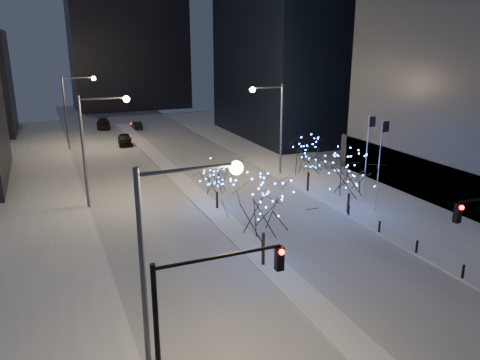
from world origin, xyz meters
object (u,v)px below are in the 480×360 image
holiday_tree_median_far (217,178)px  holiday_tree_median_near (264,208)px  street_lamp_w_near (168,249)px  street_lamp_w_far (73,102)px  traffic_signal_west (197,311)px  car_far (103,124)px  street_lamp_w_mid (95,136)px  holiday_tree_plaza_near (350,174)px  car_mid (137,125)px  car_near (125,139)px  holiday_tree_plaza_far (309,156)px  street_lamp_east (274,118)px

holiday_tree_median_far → holiday_tree_median_near: bearing=-95.0°
street_lamp_w_near → holiday_tree_median_near: (8.44, 8.62, -2.37)m
street_lamp_w_far → holiday_tree_median_far: 31.58m
traffic_signal_west → car_far: (4.98, 67.19, -3.98)m
street_lamp_w_mid → street_lamp_w_far: (0.00, 25.00, 0.00)m
holiday_tree_median_near → holiday_tree_plaza_near: bearing=28.2°
holiday_tree_median_near → traffic_signal_west: bearing=-126.8°
street_lamp_w_far → car_mid: bearing=49.0°
traffic_signal_west → holiday_tree_median_near: traffic_signal_west is taller
car_near → holiday_tree_plaza_near: holiday_tree_plaza_near is taller
car_near → car_mid: size_ratio=1.19×
holiday_tree_plaza_near → street_lamp_w_far: bearing=118.7°
car_near → holiday_tree_median_far: size_ratio=1.09×
street_lamp_w_near → holiday_tree_median_near: bearing=45.6°
holiday_tree_median_near → holiday_tree_plaza_far: 16.73m
holiday_tree_plaza_near → holiday_tree_median_far: bearing=150.9°
car_far → street_lamp_w_near: bearing=-88.8°
street_lamp_east → car_near: 26.32m
car_far → holiday_tree_median_far: 45.34m
street_lamp_w_far → car_near: size_ratio=2.13×
car_far → holiday_tree_median_far: (3.96, -45.11, 2.14)m
street_lamp_east → holiday_tree_median_far: (-9.58, -7.92, -3.53)m
car_near → car_mid: (4.00, 11.70, -0.15)m
car_far → holiday_tree_median_near: holiday_tree_median_near is taller
street_lamp_east → street_lamp_w_mid: bearing=-171.0°
car_mid → car_far: bearing=-28.9°
traffic_signal_west → holiday_tree_plaza_near: bearing=41.1°
holiday_tree_plaza_far → street_lamp_w_near: bearing=-132.5°
traffic_signal_west → car_mid: bearing=81.1°
holiday_tree_median_near → street_lamp_w_far: bearing=101.5°
car_mid → holiday_tree_plaza_far: bearing=103.7°
street_lamp_w_far → car_near: street_lamp_w_far is taller
street_lamp_w_mid → holiday_tree_median_far: bearing=-27.5°
traffic_signal_west → holiday_tree_median_far: size_ratio=1.62×
car_near → holiday_tree_median_near: 42.04m
traffic_signal_west → car_near: size_ratio=1.49×
street_lamp_w_far → traffic_signal_west: bearing=-89.5°
street_lamp_w_far → car_far: (5.47, 15.19, -5.71)m
street_lamp_w_far → holiday_tree_median_near: (8.44, -41.38, -2.37)m
street_lamp_w_near → street_lamp_w_mid: 25.00m
street_lamp_w_far → street_lamp_east: same height
car_far → holiday_tree_plaza_far: holiday_tree_plaza_far is taller
holiday_tree_plaza_near → street_lamp_east: bearing=91.8°
car_near → holiday_tree_plaza_near: 38.31m
traffic_signal_west → car_near: 53.00m
holiday_tree_median_far → holiday_tree_plaza_near: 11.46m
car_mid → holiday_tree_median_near: bearing=89.2°
street_lamp_w_mid → holiday_tree_median_near: (8.44, -16.38, -2.37)m
street_lamp_w_mid → holiday_tree_median_far: 11.23m
car_near → holiday_tree_plaza_far: size_ratio=0.84×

